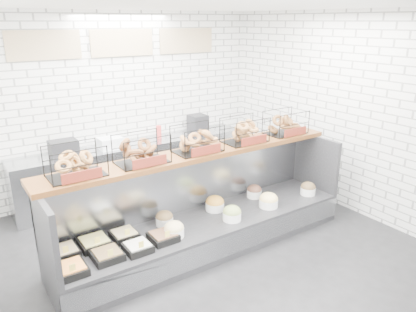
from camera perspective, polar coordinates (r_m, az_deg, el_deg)
ground at (r=5.29m, az=1.76°, el=-13.92°), size 5.50×5.50×0.00m
room_shell at (r=5.03m, az=-2.08°, el=9.58°), size 5.02×5.51×3.01m
display_case at (r=5.36m, az=-0.62°, el=-9.43°), size 4.00×0.90×1.20m
bagel_shelf at (r=5.11m, az=-1.50°, el=1.95°), size 4.10×0.50×0.40m
prep_counter at (r=7.00m, az=-9.96°, el=-1.55°), size 4.00×0.60×1.20m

